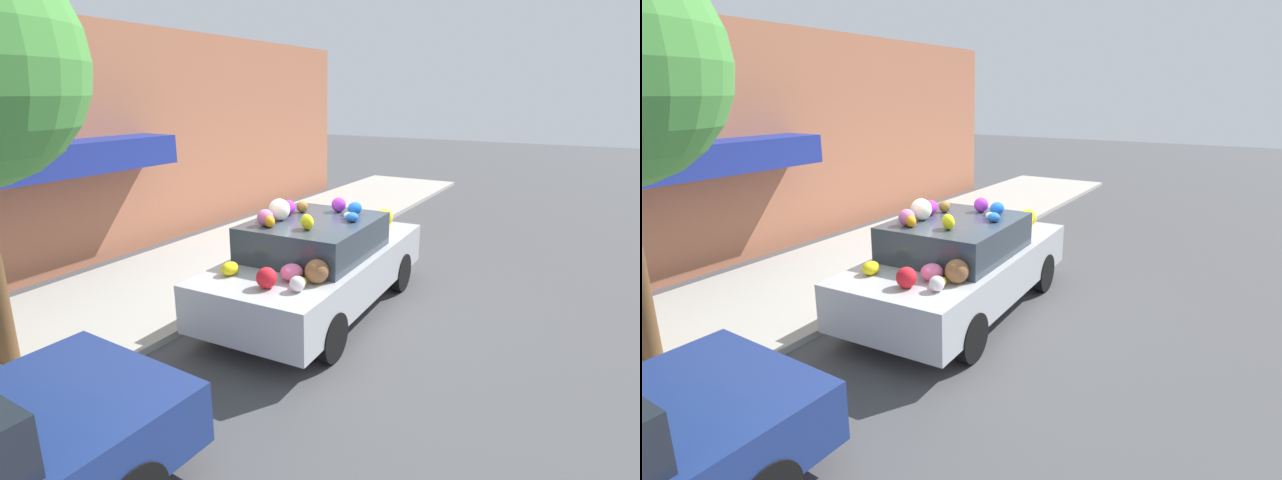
% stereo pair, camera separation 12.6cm
% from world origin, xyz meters
% --- Properties ---
extents(ground_plane, '(60.00, 60.00, 0.00)m').
position_xyz_m(ground_plane, '(0.00, 0.00, 0.00)').
color(ground_plane, '#4C4C4F').
extents(sidewalk_curb, '(24.00, 3.20, 0.10)m').
position_xyz_m(sidewalk_curb, '(0.00, 2.70, 0.05)').
color(sidewalk_curb, '#B2ADA3').
rests_on(sidewalk_curb, ground).
extents(building_facade, '(18.00, 1.20, 4.60)m').
position_xyz_m(building_facade, '(-0.09, 4.90, 2.29)').
color(building_facade, '#B26B4C').
rests_on(building_facade, ground).
extents(fire_hydrant, '(0.20, 0.20, 0.70)m').
position_xyz_m(fire_hydrant, '(0.69, 1.60, 0.45)').
color(fire_hydrant, gold).
rests_on(fire_hydrant, sidewalk_curb).
extents(art_car, '(4.36, 2.03, 1.80)m').
position_xyz_m(art_car, '(-0.03, -0.13, 0.79)').
color(art_car, '#B7BABF').
rests_on(art_car, ground).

